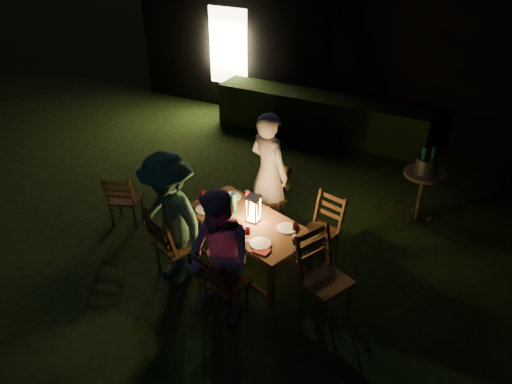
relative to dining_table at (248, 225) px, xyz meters
The scene contains 29 objects.
garden_envelope 6.71m from the dining_table, 91.47° to the left, with size 40.00×40.00×3.20m.
dining_table is the anchor object (origin of this frame).
chair_near_left 0.94m from the dining_table, 139.06° to the right, with size 0.62×0.64×1.04m.
chair_near_right 0.95m from the dining_table, 78.31° to the right, with size 0.51×0.53×0.93m.
chair_far_left 0.94m from the dining_table, 101.47° to the left, with size 0.60×0.62×1.01m.
chair_far_right 1.00m from the dining_table, 35.76° to the left, with size 0.51×0.53×0.92m.
chair_end 1.26m from the dining_table, 18.62° to the right, with size 0.67×0.65×1.08m.
chair_spare 2.01m from the dining_table, behind, with size 0.52×0.54×0.90m.
person_house_side 0.97m from the dining_table, 100.02° to the left, with size 0.63×0.42×1.73m, color silver.
person_opp_right 0.95m from the dining_table, 79.98° to the right, with size 0.78×0.61×1.60m, color #BD82B2.
person_opp_left 0.97m from the dining_table, 137.49° to the right, with size 1.11×0.64×1.72m, color #387154.
lantern 0.24m from the dining_table, 26.27° to the left, with size 0.16×0.16×0.35m.
plate_far_left 0.60m from the dining_table, 139.47° to the left, with size 0.25×0.25×0.01m, color white.
plate_near_left 0.60m from the dining_table, behind, with size 0.25×0.25×0.01m, color white.
plate_far_right 0.51m from the dining_table, ahead, with size 0.25×0.25×0.01m, color white.
plate_near_right 0.51m from the dining_table, 44.79° to the right, with size 0.25×0.25×0.01m, color white.
wineglass_a 0.44m from the dining_table, 118.24° to the left, with size 0.06×0.06×0.18m, color #59070F, non-canonical shape.
wineglass_b 0.75m from the dining_table, behind, with size 0.06×0.06×0.18m, color #59070F, non-canonical shape.
wineglass_c 0.44m from the dining_table, 61.76° to the right, with size 0.06×0.06×0.18m, color #59070F, non-canonical shape.
wineglass_d 0.66m from the dining_table, ahead, with size 0.06×0.06×0.18m, color #59070F, non-canonical shape.
wineglass_e 0.35m from the dining_table, 127.17° to the right, with size 0.06×0.06×0.18m, color silver, non-canonical shape.
bottle_table 0.32m from the dining_table, 161.27° to the left, with size 0.07×0.07×0.28m, color #0F471E.
napkin_left 0.36m from the dining_table, 133.85° to the right, with size 0.18×0.14×0.01m, color red.
napkin_right 0.63m from the dining_table, 47.34° to the right, with size 0.18×0.14×0.01m, color red.
phone 0.69m from the dining_table, behind, with size 0.14×0.07×0.01m, color black.
side_table 2.69m from the dining_table, 50.48° to the left, with size 0.58×0.58×0.78m.
ice_bucket 2.70m from the dining_table, 50.48° to the left, with size 0.30×0.30×0.22m, color #A5A8AD.
bottle_bucket_a 2.65m from the dining_table, 50.77° to the left, with size 0.07×0.07×0.32m, color #0F471E.
bottle_bucket_b 2.77m from the dining_table, 50.21° to the left, with size 0.07×0.07×0.32m, color #0F471E.
Camera 1 is at (2.58, -4.93, 4.14)m, focal length 35.00 mm.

